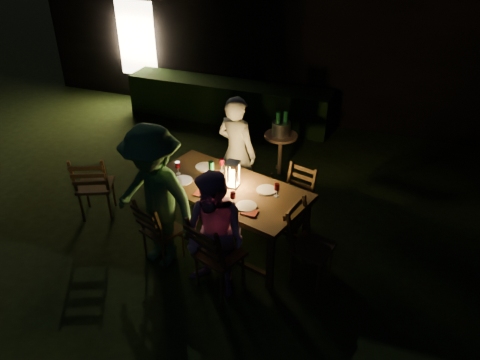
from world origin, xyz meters
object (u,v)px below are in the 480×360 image
at_px(chair_far_right, 293,210).
at_px(person_house_side, 237,152).
at_px(bottle_bucket_b, 285,125).
at_px(ice_bucket, 281,128).
at_px(dining_table, 227,192).
at_px(chair_spare, 97,196).
at_px(chair_near_left, 162,240).
at_px(chair_near_right, 218,266).
at_px(person_opp_left, 155,199).
at_px(chair_end, 310,257).
at_px(bottle_bucket_a, 278,126).
at_px(bottle_table, 211,171).
at_px(lantern, 233,176).
at_px(chair_far_left, 235,187).
at_px(person_opp_right, 215,237).
at_px(side_table, 281,139).

xyz_separation_m(chair_far_right, person_house_side, (-0.95, 0.31, 0.57)).
bearing_deg(bottle_bucket_b, ice_bucket, -141.34).
xyz_separation_m(dining_table, chair_spare, (-1.98, -0.10, -0.45)).
xyz_separation_m(chair_near_left, person_house_side, (0.42, 1.53, 0.56)).
relative_size(chair_near_right, chair_far_right, 1.16).
distance_m(chair_near_left, chair_far_right, 1.84).
distance_m(person_opp_left, ice_bucket, 2.75).
height_order(dining_table, chair_end, chair_end).
distance_m(ice_bucket, bottle_bucket_a, 0.08).
distance_m(chair_near_right, person_house_side, 1.90).
height_order(chair_far_right, bottle_table, bottle_table).
relative_size(chair_near_left, person_house_side, 0.56).
xyz_separation_m(lantern, bottle_bucket_a, (0.03, 1.88, -0.13)).
xyz_separation_m(chair_near_right, bottle_bucket_a, (-0.14, 2.78, 0.55)).
bearing_deg(bottle_bucket_a, person_opp_left, -105.83).
relative_size(chair_near_right, chair_end, 1.05).
relative_size(chair_near_left, ice_bucket, 3.20).
bearing_deg(chair_far_left, chair_near_right, 118.21).
distance_m(bottle_table, ice_bucket, 1.94).
distance_m(chair_far_left, bottle_bucket_b, 1.35).
xyz_separation_m(chair_near_left, chair_end, (1.82, 0.30, 0.02)).
distance_m(chair_end, person_opp_right, 1.23).
bearing_deg(chair_far_right, chair_far_left, 0.48).
relative_size(chair_end, person_opp_left, 0.55).
bearing_deg(side_table, dining_table, -94.01).
bearing_deg(chair_far_left, side_table, -95.61).
bearing_deg(person_opp_left, chair_far_right, 57.82).
distance_m(dining_table, ice_bucket, 1.96).
bearing_deg(chair_spare, dining_table, -21.40).
bearing_deg(dining_table, chair_near_left, -120.40).
xyz_separation_m(chair_far_left, side_table, (0.37, 1.10, 0.35)).
bearing_deg(person_opp_right, bottle_bucket_a, 107.82).
xyz_separation_m(chair_near_right, bottle_bucket_b, (-0.04, 2.86, 0.55)).
bearing_deg(chair_end, person_opp_left, -67.53).
bearing_deg(chair_spare, bottle_bucket_b, 19.72).
distance_m(dining_table, chair_far_right, 1.06).
xyz_separation_m(chair_near_left, bottle_table, (0.40, 0.69, 0.70)).
bearing_deg(lantern, chair_far_right, 40.07).
xyz_separation_m(chair_far_right, lantern, (-0.67, -0.56, 0.73)).
relative_size(person_opp_right, bottle_table, 5.61).
relative_size(chair_far_right, person_house_side, 0.55).
xyz_separation_m(chair_near_left, chair_far_left, (0.40, 1.49, -0.01)).
distance_m(chair_far_left, bottle_table, 1.06).
distance_m(chair_end, bottle_table, 1.63).
xyz_separation_m(person_opp_left, bottle_table, (0.41, 0.74, 0.05)).
distance_m(chair_spare, person_opp_right, 2.39).
distance_m(person_opp_right, bottle_table, 1.10).
bearing_deg(chair_spare, ice_bucket, 19.83).
distance_m(person_opp_right, ice_bucket, 2.87).
height_order(chair_near_right, chair_spare, chair_near_right).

